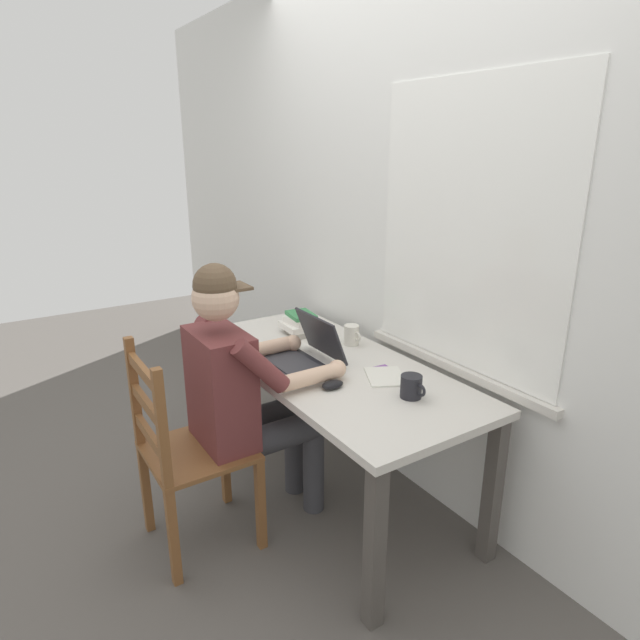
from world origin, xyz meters
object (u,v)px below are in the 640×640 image
landscape_photo_print (385,371)px  laptop (304,353)px  wooden_chair (185,452)px  book_stack_main (300,324)px  computer_mouse (333,385)px  coffee_mug_dark (412,387)px  coffee_mug_white (352,335)px  seated_person (244,388)px  desk (330,380)px

landscape_photo_print → laptop: bearing=-131.2°
wooden_chair → book_stack_main: bearing=117.2°
computer_mouse → laptop: bearing=172.2°
wooden_chair → coffee_mug_dark: size_ratio=7.47×
laptop → coffee_mug_white: 0.34m
coffee_mug_dark → book_stack_main: 0.91m
computer_mouse → coffee_mug_white: bearing=135.4°
wooden_chair → coffee_mug_dark: wooden_chair is taller
wooden_chair → computer_mouse: size_ratio=9.35×
seated_person → desk: bearing=87.4°
seated_person → book_stack_main: 0.67m
seated_person → computer_mouse: size_ratio=12.40×
coffee_mug_white → landscape_photo_print: coffee_mug_white is taller
computer_mouse → book_stack_main: size_ratio=0.52×
wooden_chair → coffee_mug_white: (-0.13, 0.94, 0.30)m
laptop → desk: bearing=57.6°
coffee_mug_dark → seated_person: bearing=-134.2°
book_stack_main → landscape_photo_print: bearing=5.4°
seated_person → landscape_photo_print: 0.63m
computer_mouse → book_stack_main: (-0.67, 0.24, 0.04)m
wooden_chair → coffee_mug_white: 1.00m
seated_person → book_stack_main: seated_person is taller
desk → seated_person: size_ratio=1.28×
seated_person → computer_mouse: (0.25, 0.29, 0.04)m
desk → laptop: size_ratio=4.82×
laptop → computer_mouse: (0.30, -0.04, -0.04)m
wooden_chair → coffee_mug_dark: 0.98m
desk → computer_mouse: size_ratio=15.90×
desk → landscape_photo_print: bearing=35.9°
seated_person → book_stack_main: (-0.41, 0.53, 0.08)m
book_stack_main → landscape_photo_print: book_stack_main is taller
laptop → coffee_mug_white: size_ratio=2.87×
laptop → coffee_mug_dark: (0.54, 0.18, -0.01)m
laptop → coffee_mug_dark: 0.57m
seated_person → laptop: (-0.05, 0.33, 0.08)m
book_stack_main → landscape_photo_print: 0.65m
computer_mouse → book_stack_main: bearing=160.5°
desk → landscape_photo_print: (0.21, 0.16, 0.09)m
wooden_chair → computer_mouse: wooden_chair is taller
seated_person → laptop: size_ratio=3.76×
seated_person → computer_mouse: seated_person is taller
laptop → coffee_mug_white: bearing=103.6°
coffee_mug_white → wooden_chair: bearing=-82.4°
desk → laptop: (-0.06, -0.10, 0.14)m
desk → landscape_photo_print: landscape_photo_print is taller
seated_person → computer_mouse: bearing=48.6°
coffee_mug_dark → landscape_photo_print: size_ratio=0.96×
wooden_chair → laptop: (-0.05, 0.61, 0.30)m
seated_person → coffee_mug_dark: (0.50, 0.51, 0.07)m
laptop → coffee_mug_dark: laptop is taller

